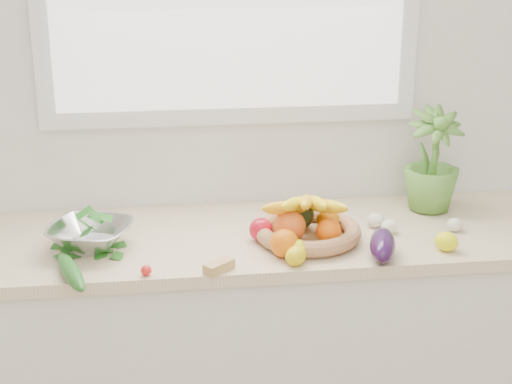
{
  "coord_description": "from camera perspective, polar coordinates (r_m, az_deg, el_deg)",
  "views": [
    {
      "loc": [
        -0.25,
        -0.42,
        1.88
      ],
      "look_at": [
        0.05,
        1.93,
        1.05
      ],
      "focal_mm": 55.0,
      "sensor_mm": 36.0,
      "label": 1
    }
  ],
  "objects": [
    {
      "name": "lemon_c",
      "position": [
        2.51,
        13.68,
        -3.53
      ],
      "size": [
        0.1,
        0.1,
        0.06
      ],
      "primitive_type": "ellipsoid",
      "rotation": [
        0.0,
        0.0,
        0.78
      ],
      "color": "yellow",
      "rests_on": "countertop"
    },
    {
      "name": "fruit_basket",
      "position": [
        2.51,
        3.73,
        -2.44
      ],
      "size": [
        0.41,
        0.41,
        0.18
      ],
      "color": "tan",
      "rests_on": "countertop"
    },
    {
      "name": "lemon_b",
      "position": [
        2.34,
        2.9,
        -4.66
      ],
      "size": [
        0.09,
        0.09,
        0.06
      ],
      "primitive_type": "ellipsoid",
      "rotation": [
        0.0,
        0.0,
        -0.71
      ],
      "color": "yellow",
      "rests_on": "countertop"
    },
    {
      "name": "radish",
      "position": [
        2.3,
        -7.99,
        -5.67
      ],
      "size": [
        0.04,
        0.04,
        0.03
      ],
      "primitive_type": "sphere",
      "rotation": [
        0.0,
        0.0,
        -0.31
      ],
      "color": "red",
      "rests_on": "countertop"
    },
    {
      "name": "garlic_b",
      "position": [
        2.61,
        9.65,
        -2.49
      ],
      "size": [
        0.07,
        0.07,
        0.05
      ],
      "primitive_type": "ellipsoid",
      "rotation": [
        0.0,
        0.0,
        0.34
      ],
      "color": "white",
      "rests_on": "countertop"
    },
    {
      "name": "counter_cabinet",
      "position": [
        2.79,
        -1.1,
        -12.01
      ],
      "size": [
        2.2,
        0.58,
        0.86
      ],
      "primitive_type": "cube",
      "color": "silver",
      "rests_on": "ground"
    },
    {
      "name": "back_wall",
      "position": [
        2.73,
        -1.91,
        8.13
      ],
      "size": [
        4.5,
        0.02,
        2.7
      ],
      "primitive_type": "cube",
      "color": "white",
      "rests_on": "ground"
    },
    {
      "name": "lemon_a",
      "position": [
        2.39,
        3.02,
        -4.18
      ],
      "size": [
        0.06,
        0.08,
        0.06
      ],
      "primitive_type": "ellipsoid",
      "rotation": [
        0.0,
        0.0,
        -0.01
      ],
      "color": "yellow",
      "rests_on": "countertop"
    },
    {
      "name": "countertop",
      "position": [
        2.58,
        -1.16,
        -3.46
      ],
      "size": [
        2.24,
        0.62,
        0.04
      ],
      "primitive_type": "cube",
      "color": "beige",
      "rests_on": "counter_cabinet"
    },
    {
      "name": "ginger",
      "position": [
        2.31,
        -2.7,
        -5.44
      ],
      "size": [
        0.1,
        0.09,
        0.03
      ],
      "primitive_type": "cube",
      "rotation": [
        0.0,
        0.0,
        0.7
      ],
      "color": "tan",
      "rests_on": "countertop"
    },
    {
      "name": "eggplant",
      "position": [
        2.41,
        9.19,
        -3.84
      ],
      "size": [
        0.13,
        0.22,
        0.08
      ],
      "primitive_type": "ellipsoid",
      "rotation": [
        0.0,
        0.0,
        -0.28
      ],
      "color": "#280E36",
      "rests_on": "countertop"
    },
    {
      "name": "potted_herb",
      "position": [
        2.79,
        12.71,
        2.33
      ],
      "size": [
        0.22,
        0.22,
        0.36
      ],
      "primitive_type": "imported",
      "rotation": [
        0.0,
        0.0,
        0.1
      ],
      "color": "#558F34",
      "rests_on": "countertop"
    },
    {
      "name": "garlic_a",
      "position": [
        2.65,
        8.68,
        -2.05
      ],
      "size": [
        0.06,
        0.06,
        0.05
      ],
      "primitive_type": "ellipsoid",
      "rotation": [
        0.0,
        0.0,
        0.13
      ],
      "color": "white",
      "rests_on": "countertop"
    },
    {
      "name": "orange_loose",
      "position": [
        2.39,
        2.07,
        -3.75
      ],
      "size": [
        0.1,
        0.1,
        0.09
      ],
      "primitive_type": "sphere",
      "rotation": [
        0.0,
        0.0,
        0.12
      ],
      "color": "orange",
      "rests_on": "countertop"
    },
    {
      "name": "garlic_c",
      "position": [
        2.67,
        14.27,
        -2.33
      ],
      "size": [
        0.07,
        0.07,
        0.04
      ],
      "primitive_type": "ellipsoid",
      "rotation": [
        0.0,
        0.0,
        0.36
      ],
      "color": "white",
      "rests_on": "countertop"
    },
    {
      "name": "colander_with_spinach",
      "position": [
        2.49,
        -11.97,
        -2.69
      ],
      "size": [
        0.32,
        0.32,
        0.13
      ],
      "color": "silver",
      "rests_on": "countertop"
    },
    {
      "name": "apple",
      "position": [
        2.5,
        0.37,
        -2.76
      ],
      "size": [
        0.09,
        0.09,
        0.08
      ],
      "primitive_type": "sphere",
      "rotation": [
        0.0,
        0.0,
        0.13
      ],
      "color": "red",
      "rests_on": "countertop"
    },
    {
      "name": "cucumber",
      "position": [
        2.31,
        -13.31,
        -5.66
      ],
      "size": [
        0.13,
        0.27,
        0.05
      ],
      "primitive_type": "ellipsoid",
      "rotation": [
        0.0,
        0.0,
        0.32
      ],
      "color": "#1B5B1A",
      "rests_on": "countertop"
    }
  ]
}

